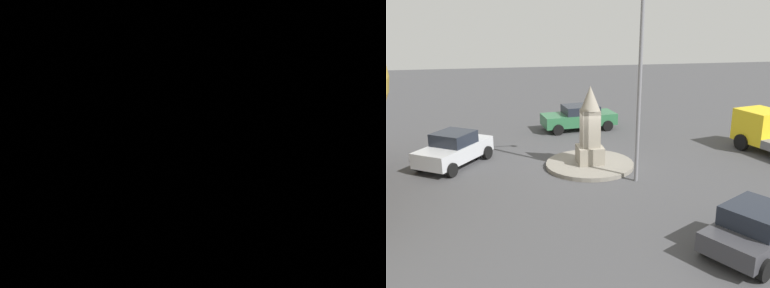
% 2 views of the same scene
% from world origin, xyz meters
% --- Properties ---
extents(ground_plane, '(80.00, 80.00, 0.00)m').
position_xyz_m(ground_plane, '(0.00, 0.00, 0.00)').
color(ground_plane, '#424244').
extents(traffic_island, '(4.07, 4.07, 0.19)m').
position_xyz_m(traffic_island, '(0.00, 0.00, 0.09)').
color(traffic_island, gray).
rests_on(traffic_island, ground).
extents(monument, '(1.16, 1.16, 3.58)m').
position_xyz_m(monument, '(0.00, 0.00, 1.79)').
color(monument, gray).
rests_on(monument, traffic_island).
extents(streetlamp, '(3.12, 0.28, 8.88)m').
position_xyz_m(streetlamp, '(1.52, -2.15, 5.28)').
color(streetlamp, slate).
rests_on(streetlamp, ground).
extents(car_green_near_island, '(4.63, 2.44, 1.50)m').
position_xyz_m(car_green_near_island, '(0.85, 6.72, 0.78)').
color(car_green_near_island, '#2D6B42').
rests_on(car_green_near_island, ground).
extents(car_dark_grey_far_side, '(4.22, 3.44, 1.48)m').
position_xyz_m(car_dark_grey_far_side, '(3.23, -8.26, 0.75)').
color(car_dark_grey_far_side, '#38383D').
rests_on(car_dark_grey_far_side, ground).
extents(car_silver_waiting, '(3.60, 4.16, 1.59)m').
position_xyz_m(car_silver_waiting, '(-6.15, 1.43, 0.79)').
color(car_silver_waiting, '#B7BABF').
rests_on(car_silver_waiting, ground).
extents(truck_yellow_passing, '(3.37, 6.31, 2.07)m').
position_xyz_m(truck_yellow_passing, '(9.54, -0.06, 1.00)').
color(truck_yellow_passing, yellow).
rests_on(truck_yellow_passing, ground).
extents(tree_near_wall, '(2.89, 2.89, 5.53)m').
position_xyz_m(tree_near_wall, '(-10.23, 1.68, 4.05)').
color(tree_near_wall, brown).
rests_on(tree_near_wall, ground).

